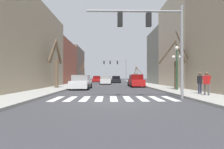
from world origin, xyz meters
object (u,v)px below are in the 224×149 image
(car_parked_left_far, at_px, (97,79))
(street_tree_right_far, at_px, (83,73))
(street_lamp_right_corner, at_px, (177,59))
(car_parked_right_far, at_px, (106,80))
(traffic_signal_far, at_px, (117,65))
(street_tree_right_mid, at_px, (56,64))
(pedestrian_near_right_corner, at_px, (207,81))
(pedestrian_crossing_street, at_px, (200,81))
(street_tree_left_far, at_px, (176,66))
(car_parked_right_mid, at_px, (81,82))
(car_parked_left_mid, at_px, (136,81))
(street_tree_right_near, at_px, (136,74))
(car_parked_left_near, at_px, (116,80))
(traffic_signal_near, at_px, (154,31))

(car_parked_left_far, relative_size, street_tree_right_far, 1.05)
(street_lamp_right_corner, height_order, car_parked_right_far, street_lamp_right_corner)
(traffic_signal_far, height_order, street_tree_right_mid, traffic_signal_far)
(pedestrian_near_right_corner, bearing_deg, street_lamp_right_corner, -24.86)
(pedestrian_crossing_street, height_order, street_tree_left_far, street_tree_left_far)
(car_parked_left_far, bearing_deg, car_parked_right_mid, 179.95)
(car_parked_left_mid, distance_m, pedestrian_near_right_corner, 12.64)
(car_parked_left_mid, bearing_deg, street_tree_right_near, -9.34)
(car_parked_left_far, height_order, car_parked_left_mid, car_parked_left_mid)
(car_parked_right_far, bearing_deg, car_parked_right_mid, -11.18)
(car_parked_left_near, height_order, car_parked_left_mid, car_parked_left_mid)
(car_parked_left_near, xyz_separation_m, car_parked_right_far, (-2.21, -7.53, 0.01))
(street_lamp_right_corner, relative_size, car_parked_left_far, 0.86)
(car_parked_left_mid, relative_size, street_tree_left_far, 0.76)
(street_tree_left_far, bearing_deg, pedestrian_near_right_corner, -91.44)
(car_parked_left_mid, xyz_separation_m, pedestrian_crossing_street, (2.94, -11.22, 0.29))
(street_tree_right_near, bearing_deg, street_lamp_right_corner, -90.85)
(traffic_signal_far, distance_m, pedestrian_near_right_corner, 35.02)
(traffic_signal_near, bearing_deg, street_tree_right_far, 106.47)
(car_parked_left_near, bearing_deg, street_tree_left_far, -167.40)
(traffic_signal_near, relative_size, car_parked_right_far, 1.26)
(car_parked_left_far, bearing_deg, pedestrian_crossing_street, -163.31)
(pedestrian_near_right_corner, height_order, street_tree_right_near, street_tree_right_near)
(street_tree_left_far, bearing_deg, traffic_signal_near, -121.50)
(traffic_signal_far, relative_size, pedestrian_near_right_corner, 4.21)
(traffic_signal_near, bearing_deg, car_parked_left_near, 92.39)
(car_parked_right_mid, height_order, street_tree_right_far, street_tree_right_far)
(pedestrian_crossing_street, xyz_separation_m, street_tree_right_far, (-12.47, 27.44, 1.25))
(car_parked_left_near, height_order, street_tree_right_near, street_tree_right_near)
(car_parked_right_far, relative_size, street_tree_right_mid, 0.87)
(car_parked_left_near, height_order, street_tree_right_mid, street_tree_right_mid)
(car_parked_right_far, bearing_deg, street_tree_right_near, 144.55)
(car_parked_right_far, height_order, street_tree_right_mid, street_tree_right_mid)
(pedestrian_near_right_corner, height_order, pedestrian_crossing_street, pedestrian_crossing_street)
(traffic_signal_far, height_order, street_lamp_right_corner, traffic_signal_far)
(car_parked_left_far, height_order, street_tree_right_near, street_tree_right_near)
(street_tree_right_far, relative_size, street_tree_right_near, 1.21)
(street_tree_right_near, bearing_deg, pedestrian_crossing_street, -90.29)
(car_parked_left_near, distance_m, street_tree_right_near, 6.06)
(traffic_signal_near, distance_m, car_parked_right_far, 21.94)
(car_parked_left_near, xyz_separation_m, car_parked_left_far, (-4.71, 5.39, 0.01))
(traffic_signal_far, distance_m, street_tree_right_near, 6.34)
(traffic_signal_near, xyz_separation_m, car_parked_left_near, (-1.21, 28.91, -3.55))
(street_tree_right_mid, bearing_deg, street_tree_right_far, 89.22)
(traffic_signal_far, relative_size, car_parked_left_mid, 1.48)
(street_tree_right_far, height_order, street_tree_right_near, street_tree_right_far)
(street_tree_right_mid, bearing_deg, car_parked_left_far, 83.22)
(car_parked_left_near, height_order, street_tree_right_far, street_tree_right_far)
(pedestrian_near_right_corner, bearing_deg, street_tree_right_near, -26.80)
(street_tree_left_far, bearing_deg, traffic_signal_far, 98.91)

